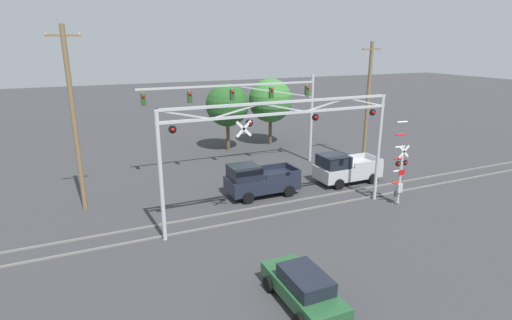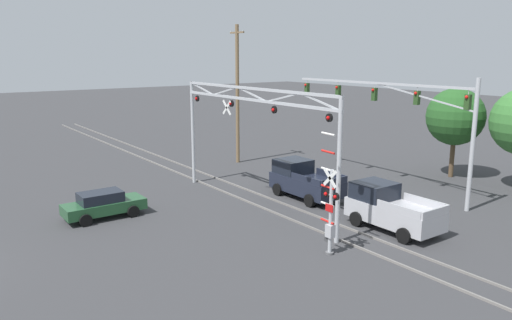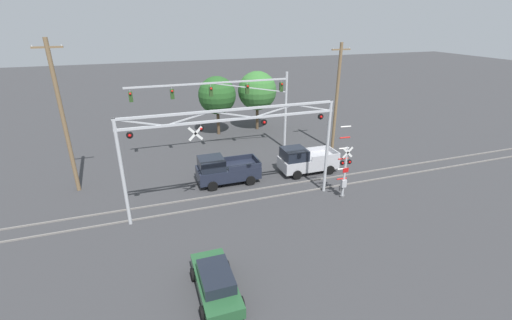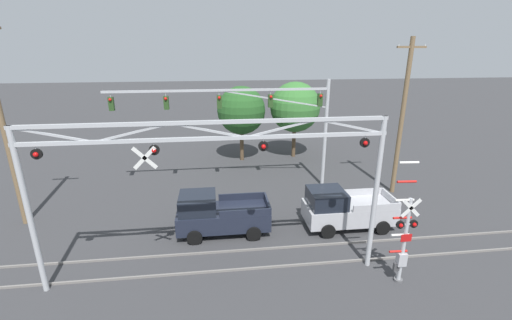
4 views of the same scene
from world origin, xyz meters
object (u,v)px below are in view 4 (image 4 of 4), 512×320
Objects in this scene: crossing_signal_mast at (403,241)px; traffic_signal_span at (264,112)px; background_tree_beyond_span at (241,111)px; pickup_truck_following at (344,209)px; pickup_truck_lead at (218,214)px; background_tree_far_left_verge at (295,107)px; crossing_gantry at (210,167)px; utility_pole_right at (402,117)px; utility_pole_left at (3,125)px.

traffic_signal_span is (-4.08, 10.37, 3.33)m from crossing_signal_mast.
crossing_signal_mast is at bearing -73.07° from background_tree_beyond_span.
traffic_signal_span is 3.00× the size of pickup_truck_following.
traffic_signal_span is 7.91m from pickup_truck_following.
pickup_truck_lead is 0.73× the size of background_tree_far_left_verge.
utility_pole_right reaches higher than crossing_gantry.
crossing_signal_mast is 0.54× the size of utility_pole_right.
background_tree_beyond_span is at bearing 106.93° from crossing_signal_mast.
pickup_truck_following is 12.73m from background_tree_far_left_verge.
utility_pole_right is 1.52× the size of background_tree_far_left_verge.
crossing_gantry is at bearing -153.44° from pickup_truck_following.
utility_pole_left is at bearing -166.61° from traffic_signal_span.
traffic_signal_span is at bearing -118.65° from background_tree_far_left_verge.
pickup_truck_lead is 6.65m from pickup_truck_following.
crossing_gantry is at bearing -93.56° from pickup_truck_lead.
crossing_signal_mast is at bearing -88.33° from background_tree_far_left_verge.
crossing_signal_mast is at bearing -33.90° from pickup_truck_lead.
pickup_truck_following is 13.12m from background_tree_beyond_span.
crossing_gantry is 2.91× the size of pickup_truck_lead.
utility_pole_left is at bearing 150.05° from crossing_gantry.
background_tree_far_left_verge is (-0.49, 16.94, 2.43)m from crossing_signal_mast.
pickup_truck_following is at bearing -8.22° from utility_pole_left.
background_tree_far_left_verge is at bearing 91.67° from crossing_signal_mast.
crossing_gantry is 8.15m from crossing_signal_mast.
pickup_truck_lead is at bearing -100.68° from background_tree_beyond_span.
pickup_truck_lead is (-3.17, -5.50, -4.19)m from traffic_signal_span.
utility_pole_left reaches higher than pickup_truck_following.
crossing_signal_mast is 8.78m from pickup_truck_lead.
utility_pole_left is at bearing 158.12° from crossing_signal_mast.
background_tree_beyond_span is 4.56m from background_tree_far_left_verge.
utility_pole_left is (-17.14, 2.48, 4.43)m from pickup_truck_following.
utility_pole_right is at bearing -59.85° from background_tree_far_left_verge.
crossing_gantry is 13.95m from utility_pole_right.
utility_pole_left is (-10.49, 2.25, 4.43)m from pickup_truck_lead.
traffic_signal_span reaches higher than pickup_truck_lead.
crossing_signal_mast is at bearing -21.88° from utility_pole_left.
pickup_truck_following is at bearing -140.81° from utility_pole_right.
traffic_signal_span is 1.32× the size of utility_pole_left.
pickup_truck_lead is 12.81m from utility_pole_right.
crossing_gantry is 2.20× the size of background_tree_beyond_span.
traffic_signal_span reaches higher than background_tree_far_left_verge.
background_tree_beyond_span reaches higher than crossing_signal_mast.
utility_pole_right is at bearing -40.21° from background_tree_beyond_span.
pickup_truck_lead is at bearing -161.88° from utility_pole_right.
crossing_signal_mast is (7.48, -1.21, -3.01)m from crossing_gantry.
crossing_gantry reaches higher than pickup_truck_following.
traffic_signal_span is 7.54m from background_tree_far_left_verge.
traffic_signal_span is at bearing -81.21° from background_tree_beyond_span.
pickup_truck_lead is at bearing 86.44° from crossing_gantry.
background_tree_beyond_span is at bearing -175.33° from background_tree_far_left_verge.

